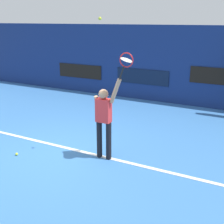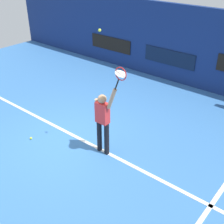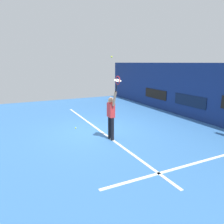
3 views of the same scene
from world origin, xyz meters
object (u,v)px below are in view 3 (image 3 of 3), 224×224
object	(u,v)px
tennis_racket	(118,81)
spare_ball	(76,128)
tennis_ball	(112,57)
tennis_player	(111,115)

from	to	relation	value
tennis_racket	spare_ball	bearing A→B (deg)	-160.81
tennis_ball	spare_ball	bearing A→B (deg)	-152.66
tennis_player	tennis_ball	world-z (taller)	tennis_ball
tennis_player	tennis_racket	size ratio (longest dim) A/B	3.15
tennis_player	tennis_ball	size ratio (longest dim) A/B	28.97
tennis_racket	tennis_ball	world-z (taller)	tennis_ball
tennis_racket	tennis_ball	xyz separation A→B (m)	(-0.65, 0.09, 0.85)
tennis_player	spare_ball	size ratio (longest dim) A/B	28.97
tennis_player	tennis_racket	distance (m)	1.43
tennis_racket	tennis_ball	distance (m)	1.07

